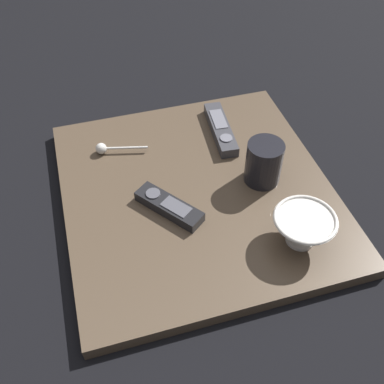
{
  "coord_description": "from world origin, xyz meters",
  "views": [
    {
      "loc": [
        0.21,
        0.67,
        0.77
      ],
      "look_at": [
        0.02,
        0.03,
        0.05
      ],
      "focal_mm": 42.25,
      "sensor_mm": 36.0,
      "label": 1
    }
  ],
  "objects_px": {
    "coffee_mug": "(264,163)",
    "tv_remote_far": "(221,129)",
    "tv_remote_near": "(169,206)",
    "teaspoon": "(105,148)",
    "cereal_bowl": "(303,228)"
  },
  "relations": [
    {
      "from": "coffee_mug",
      "to": "tv_remote_far",
      "type": "bearing_deg",
      "value": -78.34
    },
    {
      "from": "tv_remote_near",
      "to": "teaspoon",
      "type": "bearing_deg",
      "value": -65.19
    },
    {
      "from": "cereal_bowl",
      "to": "coffee_mug",
      "type": "distance_m",
      "value": 0.19
    },
    {
      "from": "cereal_bowl",
      "to": "coffee_mug",
      "type": "bearing_deg",
      "value": -87.37
    },
    {
      "from": "teaspoon",
      "to": "tv_remote_near",
      "type": "bearing_deg",
      "value": 114.81
    },
    {
      "from": "tv_remote_far",
      "to": "teaspoon",
      "type": "bearing_deg",
      "value": -1.54
    },
    {
      "from": "cereal_bowl",
      "to": "tv_remote_near",
      "type": "bearing_deg",
      "value": -32.94
    },
    {
      "from": "cereal_bowl",
      "to": "tv_remote_near",
      "type": "relative_size",
      "value": 0.82
    },
    {
      "from": "cereal_bowl",
      "to": "coffee_mug",
      "type": "relative_size",
      "value": 1.24
    },
    {
      "from": "teaspoon",
      "to": "tv_remote_near",
      "type": "distance_m",
      "value": 0.25
    },
    {
      "from": "coffee_mug",
      "to": "teaspoon",
      "type": "height_order",
      "value": "coffee_mug"
    },
    {
      "from": "teaspoon",
      "to": "tv_remote_near",
      "type": "xyz_separation_m",
      "value": [
        -0.1,
        0.22,
        -0.0
      ]
    },
    {
      "from": "tv_remote_far",
      "to": "tv_remote_near",
      "type": "bearing_deg",
      "value": 48.5
    },
    {
      "from": "tv_remote_near",
      "to": "tv_remote_far",
      "type": "relative_size",
      "value": 0.79
    },
    {
      "from": "coffee_mug",
      "to": "cereal_bowl",
      "type": "bearing_deg",
      "value": 92.63
    }
  ]
}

